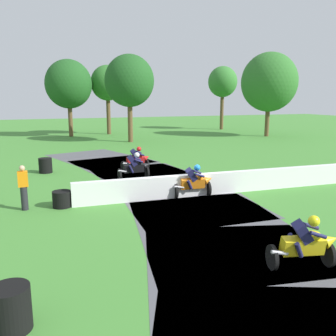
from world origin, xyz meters
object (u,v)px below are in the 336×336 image
tire_stack_near (11,309)px  tire_stack_mid_a (62,199)px  motorcycle_lead_yellow (306,243)px  motorcycle_chase_orange (194,181)px  track_marshal (23,188)px  motorcycle_fourth_red (137,159)px  tire_stack_mid_b (45,165)px  motorcycle_trailing_black (135,167)px

tire_stack_near → tire_stack_mid_a: tire_stack_near is taller
motorcycle_lead_yellow → tire_stack_mid_a: (-4.94, 7.09, -0.35)m
motorcycle_chase_orange → tire_stack_mid_a: motorcycle_chase_orange is taller
motorcycle_chase_orange → tire_stack_near: bearing=-135.0°
tire_stack_mid_a → track_marshal: bearing=174.7°
motorcycle_chase_orange → motorcycle_fourth_red: 6.05m
track_marshal → motorcycle_chase_orange: bearing=-5.8°
tire_stack_near → tire_stack_mid_b: size_ratio=1.00×
motorcycle_lead_yellow → tire_stack_near: (-6.34, 0.02, -0.25)m
motorcycle_lead_yellow → motorcycle_trailing_black: size_ratio=1.01×
track_marshal → motorcycle_lead_yellow: bearing=-49.2°
track_marshal → tire_stack_mid_a: bearing=-5.3°
motorcycle_fourth_red → track_marshal: size_ratio=1.04×
motorcycle_trailing_black → tire_stack_mid_a: bearing=-138.1°
motorcycle_lead_yellow → motorcycle_fourth_red: 12.57m
motorcycle_lead_yellow → tire_stack_mid_b: (-5.26, 13.77, -0.25)m
motorcycle_chase_orange → tire_stack_mid_b: 9.05m
motorcycle_lead_yellow → track_marshal: bearing=130.8°
motorcycle_lead_yellow → tire_stack_mid_a: bearing=124.9°
motorcycle_trailing_black → tire_stack_mid_b: bearing=140.8°
motorcycle_trailing_black → tire_stack_near: bearing=-116.3°
motorcycle_lead_yellow → tire_stack_mid_b: bearing=110.9°
tire_stack_near → tire_stack_mid_a: (1.40, 7.07, -0.10)m
motorcycle_trailing_black → motorcycle_lead_yellow: bearing=-83.5°
motorcycle_fourth_red → tire_stack_near: motorcycle_fourth_red is taller
motorcycle_lead_yellow → track_marshal: 9.52m
motorcycle_trailing_black → tire_stack_mid_b: size_ratio=2.10×
motorcycle_lead_yellow → track_marshal: (-6.22, 7.21, 0.17)m
tire_stack_mid_a → track_marshal: track_marshal is taller
tire_stack_near → track_marshal: track_marshal is taller
motorcycle_fourth_red → tire_stack_mid_b: (-4.76, 1.20, -0.25)m
tire_stack_near → tire_stack_mid_b: 13.79m
motorcycle_chase_orange → track_marshal: track_marshal is taller
track_marshal → tire_stack_mid_b: bearing=81.7°
tire_stack_mid_a → tire_stack_near: bearing=-101.2°
motorcycle_chase_orange → motorcycle_fourth_red: (-0.70, 6.01, -0.01)m
motorcycle_fourth_red → tire_stack_mid_a: size_ratio=2.47×
motorcycle_chase_orange → tire_stack_near: 9.25m
motorcycle_lead_yellow → tire_stack_mid_a: motorcycle_lead_yellow is taller
motorcycle_chase_orange → track_marshal: bearing=174.2°
motorcycle_lead_yellow → tire_stack_near: bearing=179.8°
motorcycle_chase_orange → tire_stack_near: motorcycle_chase_orange is taller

